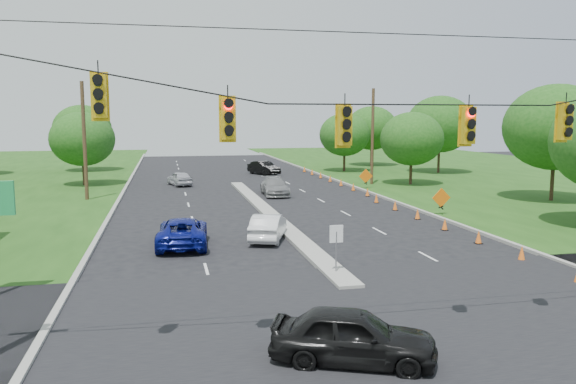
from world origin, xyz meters
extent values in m
plane|color=black|center=(0.00, 0.00, 0.00)|extent=(160.00, 160.00, 0.00)
cube|color=black|center=(0.00, 0.00, 0.00)|extent=(160.00, 14.00, 0.02)
cube|color=gray|center=(-10.10, 30.00, 0.00)|extent=(0.25, 110.00, 0.16)
cube|color=gray|center=(10.10, 30.00, 0.00)|extent=(0.25, 110.00, 0.16)
cube|color=gray|center=(0.00, 21.00, 0.00)|extent=(1.00, 34.00, 0.18)
cylinder|color=gray|center=(0.00, 6.00, 0.90)|extent=(0.06, 0.06, 1.80)
cube|color=white|center=(0.00, 6.00, 1.70)|extent=(0.55, 0.04, 0.70)
cylinder|color=black|center=(0.00, -1.00, 7.00)|extent=(24.00, 0.04, 0.04)
cube|color=gold|center=(-8.00, -1.00, 6.75)|extent=(0.34, 0.24, 1.00)
cube|color=gold|center=(-5.00, -1.00, 6.22)|extent=(0.34, 0.24, 1.00)
cube|color=gold|center=(-2.00, -1.00, 6.05)|extent=(0.34, 0.24, 1.00)
cube|color=gold|center=(1.50, -1.00, 6.05)|extent=(0.34, 0.24, 1.00)
cube|color=gold|center=(4.50, -1.00, 6.14)|extent=(0.34, 0.24, 1.00)
cylinder|color=#422D1C|center=(-12.50, 30.00, 4.50)|extent=(0.28, 0.28, 9.00)
cylinder|color=#422D1C|center=(12.50, 35.00, 4.50)|extent=(0.28, 0.28, 9.00)
cone|color=orange|center=(8.70, 6.50, 0.35)|extent=(0.32, 0.32, 0.70)
cone|color=orange|center=(8.70, 10.00, 0.35)|extent=(0.32, 0.32, 0.70)
cone|color=orange|center=(8.70, 13.50, 0.35)|extent=(0.32, 0.32, 0.70)
cone|color=orange|center=(8.70, 17.00, 0.35)|extent=(0.32, 0.32, 0.70)
cone|color=orange|center=(8.70, 20.50, 0.35)|extent=(0.32, 0.32, 0.70)
cone|color=orange|center=(8.70, 24.00, 0.35)|extent=(0.32, 0.32, 0.70)
cone|color=orange|center=(9.30, 27.50, 0.35)|extent=(0.32, 0.32, 0.70)
cone|color=orange|center=(9.30, 31.00, 0.35)|extent=(0.32, 0.32, 0.70)
cone|color=orange|center=(9.30, 34.50, 0.35)|extent=(0.32, 0.32, 0.70)
cone|color=orange|center=(9.30, 38.00, 0.35)|extent=(0.32, 0.32, 0.70)
cone|color=orange|center=(9.30, 41.50, 0.35)|extent=(0.32, 0.32, 0.70)
cone|color=orange|center=(9.30, 45.00, 0.35)|extent=(0.32, 0.32, 0.70)
cone|color=orange|center=(9.30, 48.50, 0.35)|extent=(0.32, 0.32, 0.70)
cube|color=black|center=(10.80, 18.00, 0.55)|extent=(0.06, 0.58, 0.26)
cube|color=black|center=(10.80, 18.00, 0.55)|extent=(0.06, 0.58, 0.26)
cube|color=orange|center=(10.80, 18.00, 1.15)|extent=(1.27, 0.05, 1.27)
cube|color=black|center=(10.80, 32.00, 0.55)|extent=(0.06, 0.58, 0.26)
cube|color=black|center=(10.80, 32.00, 0.55)|extent=(0.06, 0.58, 0.26)
cube|color=orange|center=(10.80, 32.00, 1.15)|extent=(1.27, 0.05, 1.27)
cylinder|color=black|center=(-14.00, 40.00, 1.26)|extent=(0.28, 0.28, 2.52)
ellipsoid|color=#194C14|center=(-14.00, 40.00, 4.34)|extent=(5.88, 5.88, 5.04)
cylinder|color=black|center=(-16.00, 55.00, 1.44)|extent=(0.28, 0.28, 2.88)
ellipsoid|color=#194C14|center=(-16.00, 55.00, 4.96)|extent=(6.72, 6.72, 5.76)
cylinder|color=black|center=(22.00, 22.00, 1.62)|extent=(0.28, 0.28, 3.24)
ellipsoid|color=#194C14|center=(22.00, 22.00, 5.58)|extent=(7.56, 7.56, 6.48)
cylinder|color=black|center=(16.00, 34.00, 1.26)|extent=(0.28, 0.28, 2.52)
ellipsoid|color=#194C14|center=(16.00, 34.00, 4.34)|extent=(5.88, 5.88, 5.04)
cylinder|color=black|center=(24.00, 44.00, 1.62)|extent=(0.28, 0.28, 3.24)
ellipsoid|color=#194C14|center=(24.00, 44.00, 5.58)|extent=(7.56, 7.56, 6.48)
cylinder|color=black|center=(20.00, 55.00, 1.44)|extent=(0.28, 0.28, 2.88)
ellipsoid|color=#194C14|center=(20.00, 55.00, 4.96)|extent=(6.72, 6.72, 5.76)
cylinder|color=black|center=(14.00, 48.00, 1.26)|extent=(0.28, 0.28, 2.52)
ellipsoid|color=#194C14|center=(14.00, 48.00, 4.34)|extent=(5.88, 5.88, 5.04)
imported|color=black|center=(-1.96, -1.82, 0.72)|extent=(4.56, 3.19, 1.44)
imported|color=silver|center=(-1.45, 13.12, 0.68)|extent=(2.70, 4.39, 1.37)
imported|color=navy|center=(-5.81, 12.67, 0.71)|extent=(2.71, 5.25, 1.42)
imported|color=gray|center=(2.12, 29.73, 0.71)|extent=(2.22, 4.98, 1.42)
imported|color=#B2B2B9|center=(-5.30, 38.18, 0.67)|extent=(2.57, 4.23, 1.35)
imported|color=black|center=(4.16, 46.67, 0.75)|extent=(3.30, 4.82, 1.50)
camera|label=1|loc=(-6.53, -14.88, 6.24)|focal=35.00mm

